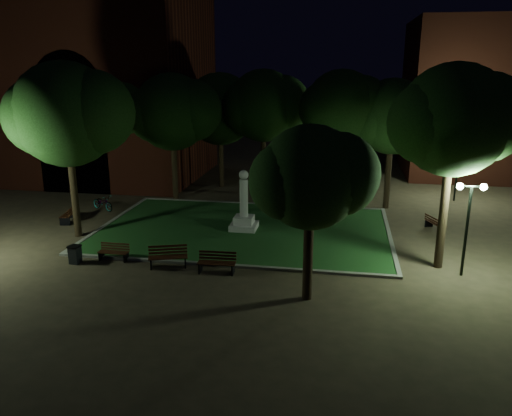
{
  "coord_description": "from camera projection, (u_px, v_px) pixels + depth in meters",
  "views": [
    {
      "loc": [
        5.0,
        -22.9,
        8.47
      ],
      "look_at": [
        0.83,
        1.0,
        1.56
      ],
      "focal_mm": 35.0,
      "sensor_mm": 36.0,
      "label": 1
    }
  ],
  "objects": [
    {
      "name": "lawn_kerb",
      "position": [
        244.0,
        229.0,
        26.72
      ],
      "size": [
        15.4,
        10.4,
        0.12
      ],
      "color": "slate",
      "rests_on": "ground"
    },
    {
      "name": "tree_west",
      "position": [
        68.0,
        114.0,
        24.1
      ],
      "size": [
        6.27,
        5.12,
        8.79
      ],
      "color": "black",
      "rests_on": "ground"
    },
    {
      "name": "ground",
      "position": [
        236.0,
        243.0,
        24.84
      ],
      "size": [
        80.0,
        80.0,
        0.0
      ],
      "primitive_type": "plane",
      "color": "#443726"
    },
    {
      "name": "building_main",
      "position": [
        72.0,
        81.0,
        38.5
      ],
      "size": [
        20.0,
        12.0,
        15.0
      ],
      "color": "#511E12",
      "rests_on": "ground"
    },
    {
      "name": "tree_east",
      "position": [
        456.0,
        120.0,
        20.07
      ],
      "size": [
        5.65,
        4.61,
        8.69
      ],
      "color": "black",
      "rests_on": "ground"
    },
    {
      "name": "trash_bin",
      "position": [
        75.0,
        254.0,
        22.15
      ],
      "size": [
        0.52,
        0.52,
        0.82
      ],
      "color": "black",
      "rests_on": "ground"
    },
    {
      "name": "bench_right_side",
      "position": [
        435.0,
        224.0,
        26.61
      ],
      "size": [
        1.0,
        1.48,
        0.77
      ],
      "rotation": [
        0.0,
        0.0,
        1.98
      ],
      "color": "black",
      "rests_on": "ground"
    },
    {
      "name": "tree_north_er",
      "position": [
        343.0,
        107.0,
        29.47
      ],
      "size": [
        5.37,
        4.38,
        8.35
      ],
      "color": "black",
      "rests_on": "ground"
    },
    {
      "name": "bench_near_right",
      "position": [
        217.0,
        263.0,
        21.16
      ],
      "size": [
        1.64,
        0.64,
        0.89
      ],
      "rotation": [
        0.0,
        0.0,
        0.04
      ],
      "color": "black",
      "rests_on": "ground"
    },
    {
      "name": "lamppost_se",
      "position": [
        469.0,
        211.0,
        20.2
      ],
      "size": [
        1.18,
        0.28,
        3.97
      ],
      "color": "black",
      "rests_on": "ground"
    },
    {
      "name": "tree_far_north",
      "position": [
        265.0,
        106.0,
        32.81
      ],
      "size": [
        5.82,
        4.75,
        8.34
      ],
      "color": "black",
      "rests_on": "ground"
    },
    {
      "name": "bench_far_side",
      "position": [
        291.0,
        194.0,
        32.28
      ],
      "size": [
        1.92,
        1.1,
        1.0
      ],
      "rotation": [
        0.0,
        0.0,
        2.87
      ],
      "color": "black",
      "rests_on": "ground"
    },
    {
      "name": "bench_left_side",
      "position": [
        70.0,
        214.0,
        28.11
      ],
      "size": [
        0.88,
        1.75,
        0.92
      ],
      "rotation": [
        0.0,
        0.0,
        -1.38
      ],
      "color": "black",
      "rests_on": "ground"
    },
    {
      "name": "tree_extra",
      "position": [
        222.0,
        109.0,
        34.9
      ],
      "size": [
        6.19,
        5.05,
        8.1
      ],
      "color": "black",
      "rests_on": "ground"
    },
    {
      "name": "bench_near_left",
      "position": [
        168.0,
        257.0,
        21.78
      ],
      "size": [
        1.78,
        1.08,
        0.92
      ],
      "rotation": [
        0.0,
        0.0,
        0.32
      ],
      "color": "black",
      "rests_on": "ground"
    },
    {
      "name": "bicycle",
      "position": [
        103.0,
        203.0,
        30.34
      ],
      "size": [
        1.87,
        1.36,
        0.94
      ],
      "primitive_type": "imported",
      "rotation": [
        0.0,
        0.0,
        1.1
      ],
      "color": "black",
      "rests_on": "ground"
    },
    {
      "name": "tree_nw",
      "position": [
        137.0,
        106.0,
        34.19
      ],
      "size": [
        6.47,
        5.28,
        8.46
      ],
      "color": "black",
      "rests_on": "ground"
    },
    {
      "name": "tree_se",
      "position": [
        313.0,
        178.0,
        17.58
      ],
      "size": [
        4.62,
        3.77,
        6.58
      ],
      "color": "black",
      "rests_on": "ground"
    },
    {
      "name": "bench_west_near",
      "position": [
        114.0,
        252.0,
        22.56
      ],
      "size": [
        1.38,
        0.5,
        0.75
      ],
      "rotation": [
        0.0,
        0.0,
        -0.01
      ],
      "color": "black",
      "rests_on": "ground"
    },
    {
      "name": "tree_north_wl",
      "position": [
        174.0,
        112.0,
        31.42
      ],
      "size": [
        5.97,
        4.88,
        8.12
      ],
      "color": "black",
      "rests_on": "ground"
    },
    {
      "name": "lamppost_ne",
      "position": [
        459.0,
        151.0,
        31.71
      ],
      "size": [
        1.18,
        0.28,
        4.68
      ],
      "color": "black",
      "rests_on": "ground"
    },
    {
      "name": "monument",
      "position": [
        244.0,
        213.0,
        26.47
      ],
      "size": [
        1.4,
        1.4,
        3.2
      ],
      "color": "#AFABA2",
      "rests_on": "lawn"
    },
    {
      "name": "lawn",
      "position": [
        244.0,
        229.0,
        26.72
      ],
      "size": [
        15.0,
        10.0,
        0.08
      ],
      "primitive_type": "cube",
      "color": "#1D481B",
      "rests_on": "ground"
    },
    {
      "name": "tree_ne",
      "position": [
        394.0,
        117.0,
        29.38
      ],
      "size": [
        5.48,
        4.47,
        7.85
      ],
      "color": "black",
      "rests_on": "ground"
    },
    {
      "name": "lamppost_nw",
      "position": [
        114.0,
        142.0,
        36.07
      ],
      "size": [
        1.18,
        0.28,
        4.58
      ],
      "color": "black",
      "rests_on": "ground"
    }
  ]
}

